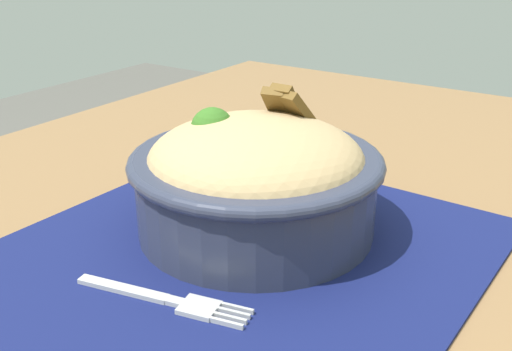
{
  "coord_description": "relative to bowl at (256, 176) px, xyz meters",
  "views": [
    {
      "loc": [
        0.34,
        0.27,
        0.97
      ],
      "look_at": [
        -0.05,
        0.01,
        0.78
      ],
      "focal_mm": 41.97,
      "sensor_mm": 36.0,
      "label": 1
    }
  ],
  "objects": [
    {
      "name": "placemat",
      "position": [
        0.06,
        0.01,
        -0.05
      ],
      "size": [
        0.43,
        0.37,
        0.0
      ],
      "primitive_type": "cube",
      "rotation": [
        0.0,
        0.0,
        -0.03
      ],
      "color": "#11194C",
      "rests_on": "table"
    },
    {
      "name": "fork",
      "position": [
        0.13,
        0.01,
        -0.05
      ],
      "size": [
        0.04,
        0.14,
        0.0
      ],
      "color": "#B7B7B7",
      "rests_on": "placemat"
    },
    {
      "name": "bowl",
      "position": [
        0.0,
        0.0,
        0.0
      ],
      "size": [
        0.23,
        0.23,
        0.12
      ],
      "color": "#2D3347",
      "rests_on": "placemat"
    },
    {
      "name": "table",
      "position": [
        0.05,
        -0.01,
        -0.12
      ],
      "size": [
        1.29,
        0.81,
        0.72
      ],
      "color": "olive",
      "rests_on": "ground_plane"
    }
  ]
}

